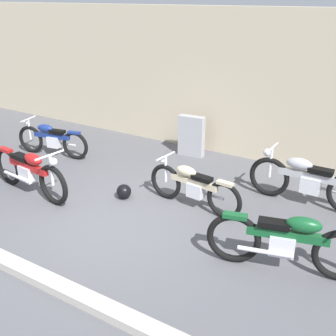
{
  "coord_description": "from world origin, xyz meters",
  "views": [
    {
      "loc": [
        4.06,
        -4.76,
        3.6
      ],
      "look_at": [
        0.27,
        1.37,
        0.55
      ],
      "focal_mm": 44.15,
      "sensor_mm": 36.0,
      "label": 1
    }
  ],
  "objects": [
    {
      "name": "motorcycle_silver",
      "position": [
        2.63,
        2.34,
        0.48
      ],
      "size": [
        2.22,
        0.62,
        0.99
      ],
      "rotation": [
        0.0,
        0.0,
        3.14
      ],
      "color": "black",
      "rests_on": "ground_plane"
    },
    {
      "name": "curb_strip",
      "position": [
        0.0,
        -1.79,
        0.06
      ],
      "size": [
        18.0,
        0.24,
        0.12
      ],
      "primitive_type": "cube",
      "color": "#B7B2A8",
      "rests_on": "ground_plane"
    },
    {
      "name": "motorcycle_red",
      "position": [
        -1.99,
        -0.01,
        0.48
      ],
      "size": [
        2.2,
        0.62,
        0.99
      ],
      "rotation": [
        0.0,
        0.0,
        -0.1
      ],
      "color": "black",
      "rests_on": "ground_plane"
    },
    {
      "name": "motorcycle_blue",
      "position": [
        -3.17,
        1.68,
        0.42
      ],
      "size": [
        1.91,
        0.63,
        0.86
      ],
      "rotation": [
        0.0,
        0.0,
        3.33
      ],
      "color": "black",
      "rests_on": "ground_plane"
    },
    {
      "name": "helmet",
      "position": [
        -0.35,
        0.78,
        0.14
      ],
      "size": [
        0.28,
        0.28,
        0.28
      ],
      "primitive_type": "sphere",
      "color": "black",
      "rests_on": "ground_plane"
    },
    {
      "name": "motorcycle_cream",
      "position": [
        0.93,
        1.16,
        0.42
      ],
      "size": [
        1.94,
        0.54,
        0.87
      ],
      "rotation": [
        0.0,
        0.0,
        3.05
      ],
      "color": "black",
      "rests_on": "ground_plane"
    },
    {
      "name": "stone_marker",
      "position": [
        -0.36,
        3.44,
        0.49
      ],
      "size": [
        0.63,
        0.25,
        0.97
      ],
      "primitive_type": "cube",
      "rotation": [
        0.0,
        0.0,
        0.07
      ],
      "color": "#9E9EA3",
      "rests_on": "ground_plane"
    },
    {
      "name": "building_wall",
      "position": [
        0.0,
        4.11,
        1.68
      ],
      "size": [
        18.0,
        0.3,
        3.36
      ],
      "primitive_type": "cube",
      "color": "beige",
      "rests_on": "ground_plane"
    },
    {
      "name": "motorcycle_green",
      "position": [
        2.93,
        0.18,
        0.48
      ],
      "size": [
        2.18,
        0.81,
        1.0
      ],
      "rotation": [
        0.0,
        0.0,
        0.25
      ],
      "color": "black",
      "rests_on": "ground_plane"
    },
    {
      "name": "ground_plane",
      "position": [
        0.0,
        0.0,
        0.0
      ],
      "size": [
        40.0,
        40.0,
        0.0
      ],
      "primitive_type": "plane",
      "color": "#56565B"
    }
  ]
}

